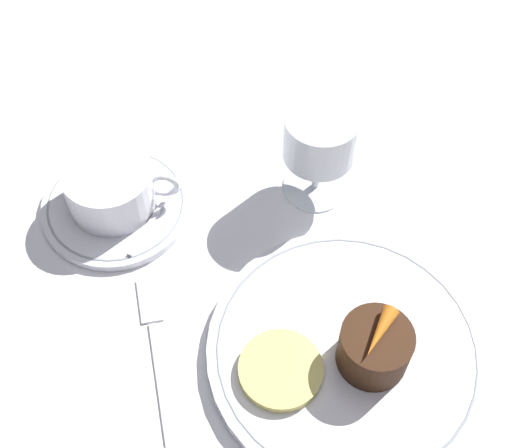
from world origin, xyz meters
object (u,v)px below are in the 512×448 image
wine_glass (320,141)px  fork (156,344)px  coffee_cup (111,186)px  dinner_plate (346,351)px  dessert_cake (375,348)px

wine_glass → fork: (-0.16, -0.19, -0.08)m
coffee_cup → fork: 0.18m
dinner_plate → wine_glass: size_ratio=2.34×
dinner_plate → wine_glass: 0.22m
coffee_cup → wine_glass: size_ratio=1.07×
coffee_cup → dinner_plate: bearing=-36.1°
dinner_plate → coffee_cup: 0.30m
fork → dinner_plate: bearing=-3.0°
wine_glass → fork: 0.26m
dinner_plate → coffee_cup: bearing=143.9°
dessert_cake → dinner_plate: bearing=155.0°
dinner_plate → coffee_cup: size_ratio=2.19×
dinner_plate → dessert_cake: size_ratio=3.98×
wine_glass → fork: bearing=-130.3°
dessert_cake → wine_glass: bearing=101.2°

